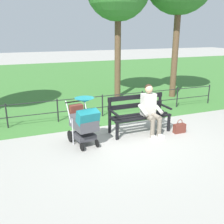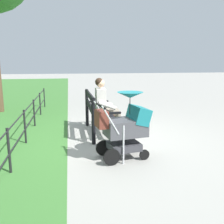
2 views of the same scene
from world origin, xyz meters
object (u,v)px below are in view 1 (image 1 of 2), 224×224
object	(u,v)px
person_on_bench	(150,108)
stroller	(84,121)
handbag	(179,128)
park_bench	(138,112)

from	to	relation	value
person_on_bench	stroller	bearing A→B (deg)	2.83
stroller	handbag	bearing A→B (deg)	175.30
park_bench	stroller	xyz separation A→B (m)	(1.57, 0.31, 0.07)
person_on_bench	handbag	world-z (taller)	person_on_bench
stroller	handbag	size ratio (longest dim) A/B	3.11
person_on_bench	stroller	distance (m)	1.80
stroller	handbag	xyz separation A→B (m)	(-2.52, 0.21, -0.47)
park_bench	person_on_bench	distance (m)	0.35
stroller	handbag	distance (m)	2.58
park_bench	person_on_bench	xyz separation A→B (m)	(-0.22, 0.22, 0.15)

